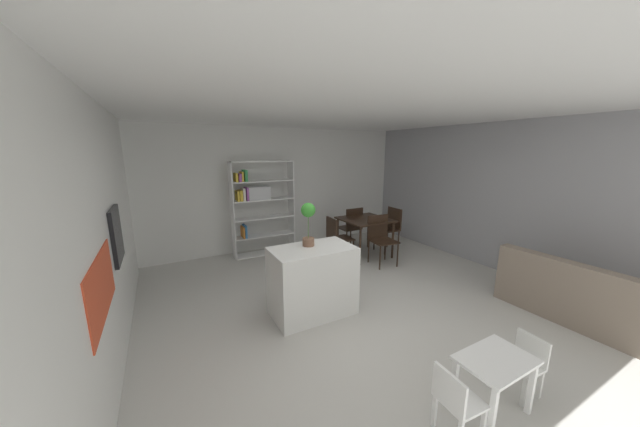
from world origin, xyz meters
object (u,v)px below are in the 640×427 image
dining_chair_near (380,235)px  sofa (602,306)px  potted_plant_on_island (308,219)px  dining_chair_window_side (390,225)px  child_chair_right (525,362)px  child_chair_left (455,400)px  dining_table (365,223)px  child_table (495,369)px  kitchen_island (313,281)px  dining_chair_island_side (336,235)px  dining_chair_far (352,225)px  built_in_oven (116,235)px  open_bookshelf (259,203)px

dining_chair_near → sofa: (0.98, -2.97, -0.27)m
potted_plant_on_island → dining_chair_window_side: (2.63, 1.36, -0.71)m
sofa → child_chair_right: bearing=92.8°
dining_chair_window_side → child_chair_left: bearing=-33.2°
potted_plant_on_island → dining_table: 2.45m
child_table → dining_chair_near: size_ratio=0.65×
kitchen_island → dining_chair_island_side: bearing=49.2°
kitchen_island → child_chair_right: 2.33m
potted_plant_on_island → child_chair_right: bearing=-64.0°
child_table → dining_chair_far: (1.35, 4.01, 0.14)m
dining_table → dining_chair_far: (0.00, 0.48, -0.14)m
child_chair_right → dining_chair_island_side: size_ratio=0.61×
built_in_oven → dining_chair_window_side: size_ratio=0.64×
child_table → child_chair_left: size_ratio=1.06×
open_bookshelf → dining_chair_far: (1.86, -0.63, -0.55)m
built_in_oven → dining_table: size_ratio=0.64×
child_table → child_chair_right: bearing=-0.4°
child_table → dining_table: dining_table is taller
potted_plant_on_island → dining_chair_island_side: 2.01m
dining_chair_window_side → dining_table: bearing=-88.2°
open_bookshelf → child_chair_right: open_bookshelf is taller
open_bookshelf → dining_chair_near: 2.51m
open_bookshelf → dining_chair_near: bearing=-40.1°
child_table → dining_chair_far: bearing=71.3°
dining_chair_island_side → child_chair_left: bearing=166.1°
open_bookshelf → dining_table: 2.20m
built_in_oven → open_bookshelf: size_ratio=0.31×
dining_chair_near → child_chair_right: bearing=-100.1°
kitchen_island → potted_plant_on_island: (-0.01, 0.10, 0.81)m
child_table → dining_chair_near: dining_chair_near is taller
potted_plant_on_island → dining_table: (1.95, 1.36, -0.58)m
built_in_oven → dining_chair_near: 4.14m
dining_chair_island_side → dining_chair_near: (0.69, -0.48, 0.03)m
built_in_oven → dining_chair_island_side: built_in_oven is taller
child_chair_left → built_in_oven: bearing=45.2°
child_table → dining_chair_window_side: 4.07m
dining_table → dining_chair_island_side: dining_chair_island_side is taller
kitchen_island → child_chair_left: kitchen_island is taller
built_in_oven → child_chair_right: built_in_oven is taller
built_in_oven → open_bookshelf: (2.19, 2.04, -0.15)m
dining_chair_near → sofa: 3.13m
kitchen_island → potted_plant_on_island: potted_plant_on_island is taller
dining_chair_window_side → potted_plant_on_island: bearing=-60.6°
dining_table → dining_chair_island_side: size_ratio=1.06×
potted_plant_on_island → child_chair_right: size_ratio=1.07×
child_chair_left → sofa: size_ratio=0.26×
dining_chair_near → dining_chair_island_side: bearing=151.4°
dining_chair_near → sofa: size_ratio=0.43×
built_in_oven → dining_chair_window_side: bearing=11.2°
child_table → dining_table: (1.35, 3.53, 0.29)m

